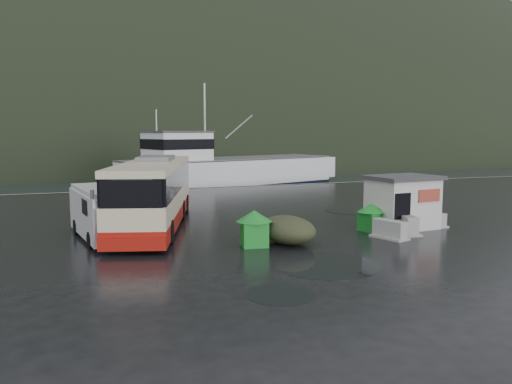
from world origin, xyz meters
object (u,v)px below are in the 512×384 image
object	(u,v)px
waste_bin_right	(370,231)
coach_bus	(155,226)
waste_bin_left	(254,246)
jersey_barrier_b	(389,238)
ticket_kiosk	(401,228)
dome_tent	(287,243)
jersey_barrier_c	(406,234)
white_van	(103,239)
fishing_trawler	(231,178)
jersey_barrier_a	(433,226)

from	to	relation	value
waste_bin_right	coach_bus	bearing A→B (deg)	154.37
waste_bin_left	jersey_barrier_b	distance (m)	6.25
ticket_kiosk	waste_bin_left	bearing A→B (deg)	-177.33
coach_bus	waste_bin_right	xyz separation A→B (m)	(9.70, -4.65, 0.00)
waste_bin_left	ticket_kiosk	distance (m)	8.34
ticket_kiosk	jersey_barrier_b	distance (m)	2.78
dome_tent	jersey_barrier_c	world-z (taller)	dome_tent
white_van	waste_bin_left	bearing A→B (deg)	-41.37
dome_tent	fishing_trawler	xyz separation A→B (m)	(6.44, 30.80, 0.00)
dome_tent	fishing_trawler	bearing A→B (deg)	78.18
white_van	ticket_kiosk	world-z (taller)	ticket_kiosk
fishing_trawler	dome_tent	bearing A→B (deg)	-120.82
coach_bus	jersey_barrier_a	bearing A→B (deg)	-3.56
waste_bin_right	ticket_kiosk	size ratio (longest dim) A/B	0.40
coach_bus	waste_bin_left	world-z (taller)	coach_bus
dome_tent	ticket_kiosk	distance (m)	6.82
waste_bin_right	fishing_trawler	xyz separation A→B (m)	(1.61, 29.66, 0.00)
jersey_barrier_a	dome_tent	bearing A→B (deg)	-172.12
coach_bus	jersey_barrier_c	bearing A→B (deg)	-12.40
jersey_barrier_c	fishing_trawler	xyz separation A→B (m)	(0.40, 30.78, 0.00)
white_van	jersey_barrier_a	bearing A→B (deg)	-18.56
white_van	waste_bin_right	distance (m)	12.54
jersey_barrier_b	fishing_trawler	world-z (taller)	fishing_trawler
white_van	jersey_barrier_b	size ratio (longest dim) A/B	3.37
jersey_barrier_b	fishing_trawler	size ratio (longest dim) A/B	0.06
jersey_barrier_a	jersey_barrier_b	size ratio (longest dim) A/B	0.87
fishing_trawler	coach_bus	bearing A→B (deg)	-133.32
jersey_barrier_b	ticket_kiosk	bearing A→B (deg)	43.86
jersey_barrier_b	jersey_barrier_c	xyz separation A→B (m)	(1.35, 0.67, 0.00)
waste_bin_right	fishing_trawler	distance (m)	29.70
coach_bus	fishing_trawler	bearing A→B (deg)	81.14
ticket_kiosk	jersey_barrier_a	size ratio (longest dim) A/B	2.32
white_van	jersey_barrier_c	xyz separation A→B (m)	(13.53, -3.47, 0.00)
ticket_kiosk	white_van	bearing A→B (deg)	164.34
coach_bus	waste_bin_right	bearing A→B (deg)	-10.17
jersey_barrier_c	waste_bin_right	bearing A→B (deg)	137.38
jersey_barrier_a	fishing_trawler	bearing A→B (deg)	94.02
dome_tent	jersey_barrier_b	bearing A→B (deg)	-7.77
jersey_barrier_c	jersey_barrier_b	bearing A→B (deg)	-153.63
coach_bus	dome_tent	xyz separation A→B (m)	(4.86, -5.79, 0.00)
white_van	ticket_kiosk	xyz separation A→B (m)	(14.18, -2.22, 0.00)
jersey_barrier_a	fishing_trawler	size ratio (longest dim) A/B	0.05
coach_bus	jersey_barrier_b	xyz separation A→B (m)	(9.56, -6.43, 0.00)
ticket_kiosk	coach_bus	bearing A→B (deg)	151.92
jersey_barrier_a	jersey_barrier_c	world-z (taller)	jersey_barrier_c
white_van	jersey_barrier_c	size ratio (longest dim) A/B	3.16
coach_bus	fishing_trawler	xyz separation A→B (m)	(11.30, 25.01, 0.00)
jersey_barrier_a	white_van	bearing A→B (deg)	171.75
white_van	waste_bin_right	world-z (taller)	white_van
ticket_kiosk	fishing_trawler	xyz separation A→B (m)	(-0.26, 29.52, 0.00)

